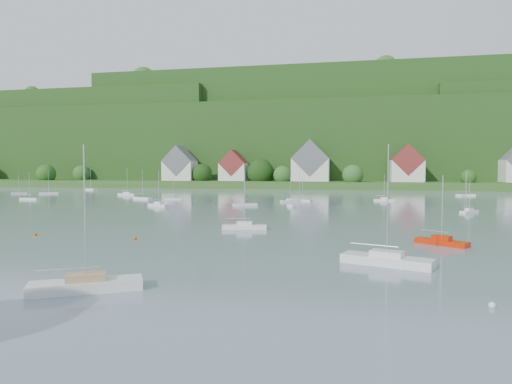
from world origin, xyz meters
The scene contains 14 objects.
far_shore_strip centered at (0.00, 200.00, 1.50)m, with size 600.00×60.00×3.00m, color #29531F.
forested_ridge centered at (0.39, 268.57, 22.89)m, with size 620.00×181.22×69.89m.
village_building_0 centered at (-55.00, 187.00, 9.51)m, with size 14.00×10.40×16.00m.
village_building_1 centered at (-30.00, 189.00, 8.75)m, with size 12.00×9.36×14.00m.
village_building_2 centered at (5.00, 188.00, 10.27)m, with size 16.00×11.44×18.00m.
village_building_3 centered at (45.00, 186.00, 9.43)m, with size 13.00×10.40×15.50m.
near_sailboat_2 centered at (3.11, 17.55, 0.50)m, with size 7.66×5.49×10.21m.
near_sailboat_3 centered at (6.69, 51.27, 0.45)m, with size 6.45×2.90×8.41m.
near_sailboat_4 centered at (24.39, 30.56, 0.52)m, with size 8.21×4.86×10.71m.
near_sailboat_5 centered at (31.30, 42.76, 0.43)m, with size 5.63×4.69×7.79m.
mooring_buoy_0 centered at (-4.17, 39.53, 0.00)m, with size 0.44×0.44×0.44m, color #DC4804.
mooring_buoy_1 centered at (29.74, 19.20, 0.00)m, with size 0.44×0.44×0.44m, color white.
mooring_buoy_3 centered at (-18.16, 40.03, 0.00)m, with size 0.43×0.43×0.43m, color #DC4804.
far_sailboat_cluster centered at (4.28, 115.88, 0.37)m, with size 202.01×72.58×8.71m.
Camera 1 is at (20.92, -10.65, 8.57)m, focal length 31.77 mm.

